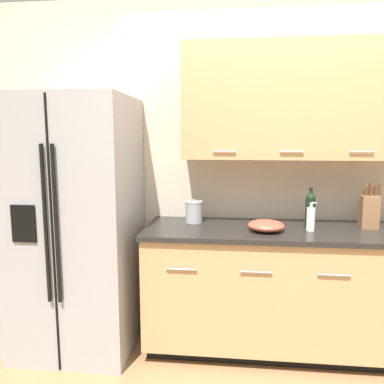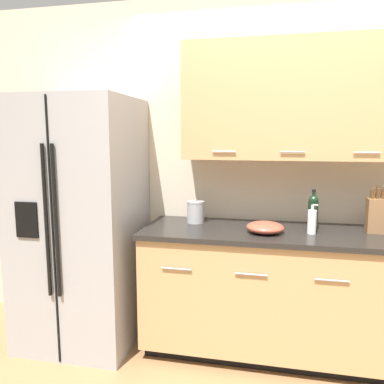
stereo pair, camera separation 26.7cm
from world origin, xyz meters
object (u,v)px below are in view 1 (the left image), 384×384
at_px(soap_dispenser, 311,219).
at_px(refrigerator, 77,225).
at_px(wine_bottle, 310,209).
at_px(mixing_bowl, 266,226).
at_px(knife_block, 369,211).
at_px(steel_canister, 194,212).

bearing_deg(soap_dispenser, refrigerator, -179.24).
bearing_deg(wine_bottle, soap_dispenser, -98.10).
relative_size(refrigerator, soap_dispenser, 9.18).
distance_m(wine_bottle, soap_dispenser, 0.12).
xyz_separation_m(refrigerator, mixing_bowl, (1.36, -0.02, 0.03)).
distance_m(knife_block, wine_bottle, 0.41).
relative_size(knife_block, soap_dispenser, 1.60).
bearing_deg(soap_dispenser, wine_bottle, 81.90).
distance_m(wine_bottle, mixing_bowl, 0.36).
bearing_deg(mixing_bowl, soap_dispenser, 7.48).
relative_size(refrigerator, steel_canister, 10.23).
bearing_deg(refrigerator, steel_canister, 12.50).
xyz_separation_m(knife_block, steel_canister, (-1.25, 0.04, -0.04)).
relative_size(wine_bottle, mixing_bowl, 1.13).
distance_m(refrigerator, mixing_bowl, 1.36).
distance_m(knife_block, soap_dispenser, 0.44).
bearing_deg(refrigerator, wine_bottle, 4.38).
bearing_deg(wine_bottle, mixing_bowl, -155.40).
height_order(soap_dispenser, mixing_bowl, soap_dispenser).
bearing_deg(refrigerator, knife_block, 3.96).
xyz_separation_m(knife_block, mixing_bowl, (-0.73, -0.16, -0.09)).
relative_size(knife_block, mixing_bowl, 1.27).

